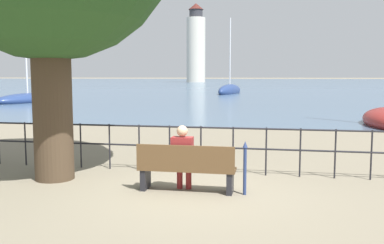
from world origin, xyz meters
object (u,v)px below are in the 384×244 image
(seated_person_left, at_px, (183,155))
(sailboat_2, at_px, (230,91))
(closed_umbrella, at_px, (245,165))
(harbor_lighthouse, at_px, (196,46))
(park_bench, at_px, (186,169))
(sailboat_0, at_px, (28,99))

(seated_person_left, relative_size, sailboat_2, 0.13)
(closed_umbrella, xyz_separation_m, sailboat_2, (-4.73, 44.12, -0.19))
(sailboat_2, bearing_deg, harbor_lighthouse, 112.95)
(seated_person_left, relative_size, harbor_lighthouse, 0.05)
(seated_person_left, xyz_separation_m, sailboat_2, (-3.56, 44.05, -0.32))
(closed_umbrella, bearing_deg, park_bench, -179.61)
(seated_person_left, bearing_deg, harbor_lighthouse, 100.16)
(seated_person_left, distance_m, sailboat_0, 30.00)
(closed_umbrella, relative_size, harbor_lighthouse, 0.04)
(park_bench, bearing_deg, sailboat_0, 126.99)
(sailboat_2, distance_m, harbor_lighthouse, 93.26)
(park_bench, relative_size, sailboat_2, 0.19)
(park_bench, xyz_separation_m, sailboat_2, (-3.65, 44.13, -0.07))
(park_bench, distance_m, harbor_lighthouse, 136.99)
(park_bench, bearing_deg, closed_umbrella, 0.39)
(sailboat_0, distance_m, harbor_lighthouse, 111.08)
(park_bench, relative_size, closed_umbrella, 1.85)
(park_bench, relative_size, seated_person_left, 1.47)
(park_bench, relative_size, sailboat_0, 0.20)
(seated_person_left, distance_m, harbor_lighthouse, 136.88)
(harbor_lighthouse, bearing_deg, seated_person_left, -79.84)
(park_bench, height_order, sailboat_2, sailboat_2)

